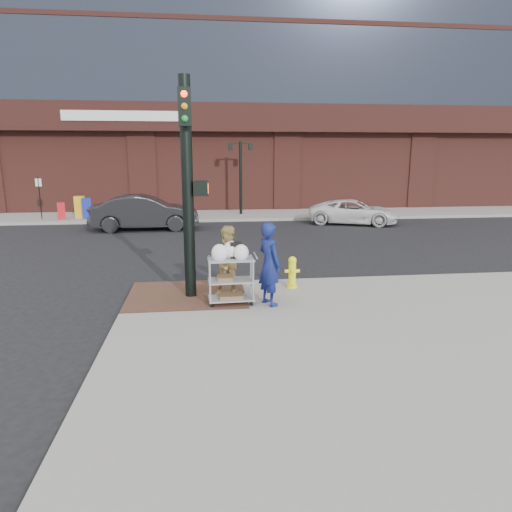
{
  "coord_description": "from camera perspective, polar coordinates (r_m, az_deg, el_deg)",
  "views": [
    {
      "loc": [
        -0.18,
        -9.76,
        3.46
      ],
      "look_at": [
        0.98,
        0.06,
        1.25
      ],
      "focal_mm": 32.0,
      "sensor_mm": 36.0,
      "label": 1
    }
  ],
  "objects": [
    {
      "name": "newsbox_blue",
      "position": [
        25.59,
        -20.41,
        5.59
      ],
      "size": [
        0.54,
        0.51,
        1.08
      ],
      "primitive_type": "cube",
      "rotation": [
        0.0,
        0.0,
        0.25
      ],
      "color": "#1825A1",
      "rests_on": "sidewalk_far"
    },
    {
      "name": "traffic_signal_pole",
      "position": [
        10.56,
        -8.45,
        9.05
      ],
      "size": [
        0.61,
        0.51,
        5.0
      ],
      "color": "black",
      "rests_on": "sidewalk_near"
    },
    {
      "name": "pedestrian_tan",
      "position": [
        10.66,
        -3.24,
        -0.76
      ],
      "size": [
        0.85,
        0.67,
        1.7
      ],
      "primitive_type": "imported",
      "rotation": [
        0.0,
        0.0,
        -0.04
      ],
      "color": "tan",
      "rests_on": "sidewalk_near"
    },
    {
      "name": "lamp_post",
      "position": [
        25.87,
        -1.94,
        10.72
      ],
      "size": [
        1.32,
        0.22,
        4.0
      ],
      "color": "black",
      "rests_on": "sidewalk_far"
    },
    {
      "name": "newsbox_red",
      "position": [
        25.81,
        -23.16,
        5.21
      ],
      "size": [
        0.45,
        0.42,
        0.88
      ],
      "primitive_type": "cube",
      "rotation": [
        0.0,
        0.0,
        0.28
      ],
      "color": "red",
      "rests_on": "sidewalk_far"
    },
    {
      "name": "bank_building",
      "position": [
        42.46,
        0.55,
        27.18
      ],
      "size": [
        42.0,
        26.0,
        28.0
      ],
      "primitive_type": "cube",
      "color": "#5B2A24",
      "rests_on": "sidewalk_far"
    },
    {
      "name": "fire_hydrant",
      "position": [
        11.56,
        4.55,
        -1.96
      ],
      "size": [
        0.38,
        0.27,
        0.81
      ],
      "color": "#FFFA15",
      "rests_on": "sidewalk_near"
    },
    {
      "name": "parking_sign",
      "position": [
        26.21,
        -25.4,
        6.55
      ],
      "size": [
        0.05,
        0.05,
        2.2
      ],
      "primitive_type": "cylinder",
      "color": "black",
      "rests_on": "sidewalk_far"
    },
    {
      "name": "brick_curb_ramp",
      "position": [
        11.17,
        -8.62,
        -4.76
      ],
      "size": [
        2.8,
        2.4,
        0.01
      ],
      "primitive_type": "cube",
      "color": "#4B2E23",
      "rests_on": "sidewalk_near"
    },
    {
      "name": "ground",
      "position": [
        10.36,
        -5.4,
        -6.98
      ],
      "size": [
        220.0,
        220.0,
        0.0
      ],
      "primitive_type": "plane",
      "color": "black",
      "rests_on": "ground"
    },
    {
      "name": "newsbox_yellow",
      "position": [
        26.1,
        -21.14,
        5.73
      ],
      "size": [
        0.49,
        0.44,
        1.15
      ],
      "primitive_type": "cube",
      "rotation": [
        0.0,
        0.0,
        -0.01
      ],
      "color": "yellow",
      "rests_on": "sidewalk_far"
    },
    {
      "name": "sedan_dark",
      "position": [
        21.94,
        -13.68,
        5.3
      ],
      "size": [
        4.95,
        1.82,
        1.62
      ],
      "primitive_type": "imported",
      "rotation": [
        0.0,
        0.0,
        1.59
      ],
      "color": "black",
      "rests_on": "ground"
    },
    {
      "name": "utility_cart",
      "position": [
        10.24,
        -3.14,
        -2.54
      ],
      "size": [
        1.04,
        0.6,
        1.41
      ],
      "color": "gray",
      "rests_on": "sidewalk_near"
    },
    {
      "name": "woman_blue",
      "position": [
        10.11,
        1.69,
        -1.0
      ],
      "size": [
        0.7,
        0.81,
        1.87
      ],
      "primitive_type": "imported",
      "rotation": [
        0.0,
        0.0,
        2.03
      ],
      "color": "navy",
      "rests_on": "sidewalk_near"
    },
    {
      "name": "sidewalk_far",
      "position": [
        43.77,
        10.22,
        7.96
      ],
      "size": [
        65.0,
        36.0,
        0.15
      ],
      "primitive_type": "cube",
      "color": "gray",
      "rests_on": "ground"
    },
    {
      "name": "minivan_white",
      "position": [
        23.67,
        12.11,
        5.41
      ],
      "size": [
        4.86,
        3.5,
        1.23
      ],
      "primitive_type": "imported",
      "rotation": [
        0.0,
        0.0,
        1.2
      ],
      "color": "white",
      "rests_on": "ground"
    }
  ]
}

